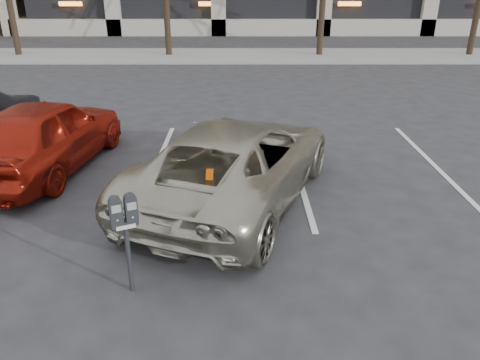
% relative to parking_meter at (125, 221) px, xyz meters
% --- Properties ---
extents(ground, '(140.00, 140.00, 0.00)m').
position_rel_parking_meter_xyz_m(ground, '(1.03, 1.62, -0.96)').
color(ground, '#28282B').
rests_on(ground, ground).
extents(sidewalk, '(80.00, 4.00, 0.12)m').
position_rel_parking_meter_xyz_m(sidewalk, '(1.03, 17.62, -0.90)').
color(sidewalk, gray).
rests_on(sidewalk, ground).
extents(stall_lines, '(16.90, 5.20, 0.00)m').
position_rel_parking_meter_xyz_m(stall_lines, '(-0.37, 3.92, -0.95)').
color(stall_lines, silver).
rests_on(stall_lines, ground).
extents(parking_meter, '(0.34, 0.24, 1.25)m').
position_rel_parking_meter_xyz_m(parking_meter, '(0.00, 0.00, 0.00)').
color(parking_meter, black).
rests_on(parking_meter, ground).
extents(suv_silver, '(3.92, 5.43, 1.38)m').
position_rel_parking_meter_xyz_m(suv_silver, '(1.24, 2.54, -0.27)').
color(suv_silver, '#B2AE98').
rests_on(suv_silver, ground).
extents(car_red, '(2.28, 4.38, 1.42)m').
position_rel_parking_meter_xyz_m(car_red, '(-2.44, 3.88, -0.25)').
color(car_red, '#9C1B0E').
rests_on(car_red, ground).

